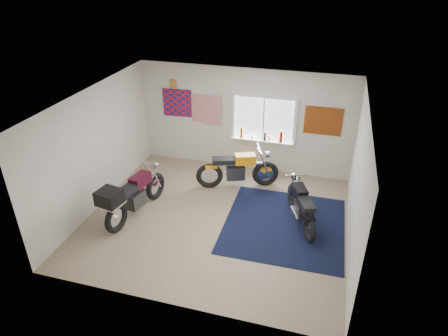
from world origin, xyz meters
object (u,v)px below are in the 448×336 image
(black_chrome_bike, at_px, (301,206))
(navy_rug, at_px, (284,225))
(yellow_triumph, at_px, (237,170))
(maroon_tourer, at_px, (131,196))

(black_chrome_bike, bearing_deg, navy_rug, 101.75)
(yellow_triumph, bearing_deg, maroon_tourer, -154.72)
(yellow_triumph, xyz_separation_m, black_chrome_bike, (1.67, -1.08, -0.05))
(black_chrome_bike, distance_m, maroon_tourer, 3.63)
(navy_rug, distance_m, yellow_triumph, 1.93)
(yellow_triumph, relative_size, black_chrome_bike, 1.16)
(yellow_triumph, distance_m, maroon_tourer, 2.66)
(black_chrome_bike, height_order, maroon_tourer, maroon_tourer)
(yellow_triumph, bearing_deg, black_chrome_bike, -53.17)
(navy_rug, bearing_deg, yellow_triumph, 136.69)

